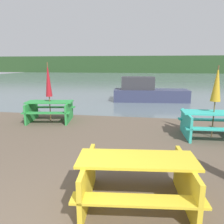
{
  "coord_description": "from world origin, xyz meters",
  "views": [
    {
      "loc": [
        1.37,
        -1.9,
        2.24
      ],
      "look_at": [
        0.37,
        4.24,
        0.85
      ],
      "focal_mm": 35.0,
      "sensor_mm": 36.0,
      "label": 1
    }
  ],
  "objects_px": {
    "picnic_table_green": "(50,109)",
    "umbrella_gold": "(217,84)",
    "picnic_table_yellow": "(136,176)",
    "picnic_table_teal": "(213,122)",
    "boat": "(148,92)",
    "umbrella_crimson": "(48,80)"
  },
  "relations": [
    {
      "from": "picnic_table_green",
      "to": "umbrella_gold",
      "type": "xyz_separation_m",
      "value": [
        5.78,
        -1.02,
        1.16
      ]
    },
    {
      "from": "picnic_table_green",
      "to": "picnic_table_yellow",
      "type": "bearing_deg",
      "value": -52.3
    },
    {
      "from": "umbrella_gold",
      "to": "picnic_table_teal",
      "type": "bearing_deg",
      "value": -63.43
    },
    {
      "from": "boat",
      "to": "picnic_table_yellow",
      "type": "bearing_deg",
      "value": -95.78
    },
    {
      "from": "picnic_table_teal",
      "to": "picnic_table_green",
      "type": "height_order",
      "value": "picnic_table_teal"
    },
    {
      "from": "umbrella_gold",
      "to": "picnic_table_green",
      "type": "bearing_deg",
      "value": 169.97
    },
    {
      "from": "umbrella_gold",
      "to": "boat",
      "type": "height_order",
      "value": "umbrella_gold"
    },
    {
      "from": "umbrella_gold",
      "to": "boat",
      "type": "bearing_deg",
      "value": 107.45
    },
    {
      "from": "picnic_table_yellow",
      "to": "picnic_table_green",
      "type": "distance_m",
      "value": 5.94
    },
    {
      "from": "picnic_table_teal",
      "to": "picnic_table_green",
      "type": "bearing_deg",
      "value": 169.97
    },
    {
      "from": "picnic_table_teal",
      "to": "umbrella_crimson",
      "type": "height_order",
      "value": "umbrella_crimson"
    },
    {
      "from": "picnic_table_teal",
      "to": "boat",
      "type": "distance_m",
      "value": 6.68
    },
    {
      "from": "umbrella_crimson",
      "to": "umbrella_gold",
      "type": "xyz_separation_m",
      "value": [
        5.78,
        -1.02,
        0.02
      ]
    },
    {
      "from": "picnic_table_green",
      "to": "umbrella_crimson",
      "type": "relative_size",
      "value": 0.86
    },
    {
      "from": "umbrella_crimson",
      "to": "umbrella_gold",
      "type": "relative_size",
      "value": 1.05
    },
    {
      "from": "picnic_table_yellow",
      "to": "picnic_table_green",
      "type": "height_order",
      "value": "picnic_table_green"
    },
    {
      "from": "picnic_table_teal",
      "to": "boat",
      "type": "height_order",
      "value": "boat"
    },
    {
      "from": "umbrella_crimson",
      "to": "umbrella_gold",
      "type": "height_order",
      "value": "umbrella_crimson"
    },
    {
      "from": "picnic_table_yellow",
      "to": "picnic_table_green",
      "type": "xyz_separation_m",
      "value": [
        -3.63,
        4.7,
        0.01
      ]
    },
    {
      "from": "picnic_table_green",
      "to": "boat",
      "type": "height_order",
      "value": "boat"
    },
    {
      "from": "picnic_table_yellow",
      "to": "picnic_table_green",
      "type": "bearing_deg",
      "value": 127.7
    },
    {
      "from": "picnic_table_teal",
      "to": "picnic_table_green",
      "type": "relative_size",
      "value": 0.98
    }
  ]
}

